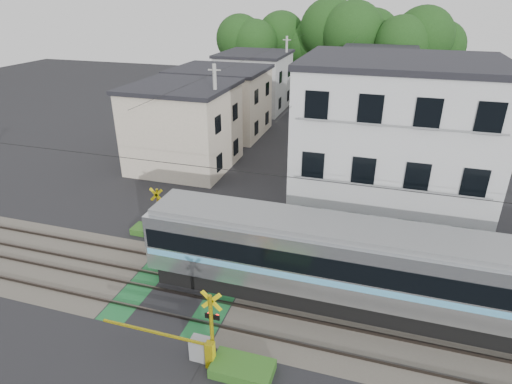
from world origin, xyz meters
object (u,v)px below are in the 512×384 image
(crossing_signal_far, at_px, (168,228))
(apartment_block, at_px, (392,145))
(crossing_signal_near, at_px, (202,345))
(pedestrian, at_px, (310,127))

(crossing_signal_far, height_order, apartment_block, apartment_block)
(crossing_signal_far, bearing_deg, crossing_signal_near, -54.71)
(crossing_signal_near, distance_m, pedestrian, 27.88)
(crossing_signal_near, relative_size, pedestrian, 2.52)
(crossing_signal_near, bearing_deg, crossing_signal_far, 125.29)
(crossing_signal_far, height_order, pedestrian, crossing_signal_far)
(crossing_signal_near, bearing_deg, pedestrian, 92.63)
(crossing_signal_near, height_order, pedestrian, crossing_signal_near)
(crossing_signal_near, height_order, crossing_signal_far, same)
(crossing_signal_far, bearing_deg, pedestrian, 79.28)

